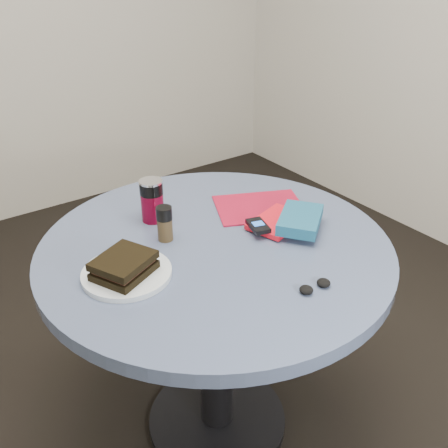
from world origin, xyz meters
TOP-DOWN VIEW (x-y plane):
  - ground at (0.00, 0.00)m, footprint 4.00×4.00m
  - table at (0.00, 0.00)m, footprint 1.00×1.00m
  - plate at (-0.28, -0.00)m, footprint 0.28×0.28m
  - sandwich at (-0.29, -0.01)m, footprint 0.18×0.17m
  - soda_can at (-0.08, 0.22)m, footprint 0.09×0.09m
  - pepper_grinder at (-0.11, 0.10)m, footprint 0.05×0.05m
  - magazine at (0.24, 0.09)m, footprint 0.34×0.30m
  - red_book at (0.21, -0.03)m, footprint 0.20×0.17m
  - novel at (0.24, -0.09)m, footprint 0.21×0.19m
  - mp3_player at (0.13, -0.03)m, footprint 0.07×0.09m
  - headphones at (0.07, -0.32)m, footprint 0.09×0.04m

SIDE VIEW (x-z plane):
  - ground at x=0.00m, z-range 0.00..0.00m
  - table at x=0.00m, z-range 0.21..0.96m
  - magazine at x=0.24m, z-range 0.75..0.75m
  - plate at x=-0.28m, z-range 0.75..0.76m
  - headphones at x=0.07m, z-range 0.75..0.77m
  - red_book at x=0.21m, z-range 0.75..0.77m
  - mp3_player at x=0.13m, z-range 0.77..0.78m
  - novel at x=0.24m, z-range 0.77..0.80m
  - sandwich at x=-0.29m, z-range 0.76..0.81m
  - pepper_grinder at x=-0.11m, z-range 0.75..0.85m
  - soda_can at x=-0.08m, z-range 0.75..0.88m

